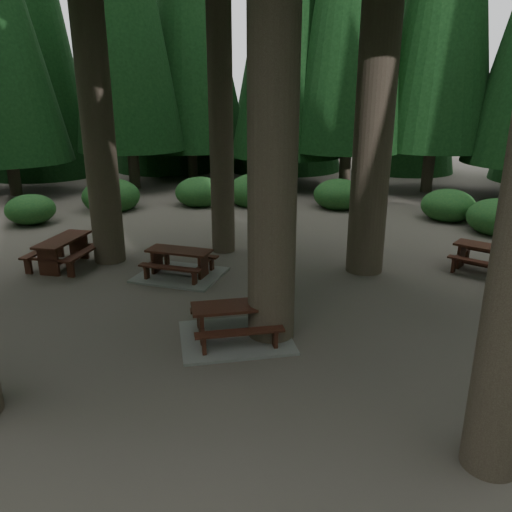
% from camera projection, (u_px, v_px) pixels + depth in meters
% --- Properties ---
extents(ground, '(80.00, 80.00, 0.00)m').
position_uv_depth(ground, '(226.00, 336.00, 9.17)').
color(ground, '#554D45').
rests_on(ground, ground).
extents(picnic_table_a, '(2.46, 2.28, 0.67)m').
position_uv_depth(picnic_table_a, '(235.00, 328.00, 9.00)').
color(picnic_table_a, gray).
rests_on(picnic_table_a, ground).
extents(picnic_table_b, '(1.41, 1.74, 0.74)m').
position_uv_depth(picnic_table_b, '(64.00, 248.00, 12.67)').
color(picnic_table_b, '#34190F').
rests_on(picnic_table_b, ground).
extents(picnic_table_c, '(2.11, 1.80, 0.67)m').
position_uv_depth(picnic_table_c, '(180.00, 268.00, 12.09)').
color(picnic_table_c, gray).
rests_on(picnic_table_c, ground).
extents(picnic_table_d, '(1.95, 1.82, 0.67)m').
position_uv_depth(picnic_table_d, '(488.00, 255.00, 12.27)').
color(picnic_table_d, '#34190F').
rests_on(picnic_table_d, ground).
extents(shrub_ring, '(23.86, 24.64, 1.49)m').
position_uv_depth(shrub_ring, '(272.00, 303.00, 9.59)').
color(shrub_ring, '#1D5627').
rests_on(shrub_ring, ground).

